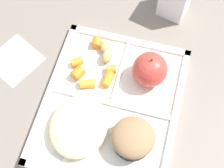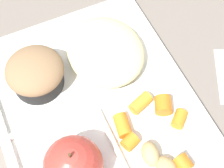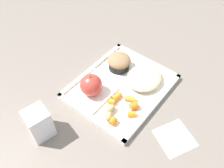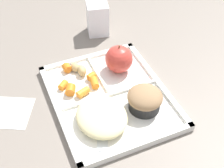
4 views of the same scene
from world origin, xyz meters
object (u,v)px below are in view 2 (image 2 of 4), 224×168
Objects in this scene: lunch_tray at (94,106)px; plastic_fork at (103,35)px; bran_muffin at (36,73)px; green_apple at (73,165)px.

plastic_fork is (0.11, -0.06, 0.01)m from lunch_tray.
lunch_tray is at bearing -138.12° from bran_muffin.
green_apple is 0.15m from bran_muffin.
bran_muffin is at bearing 0.00° from green_apple.
green_apple reaches higher than lunch_tray.
lunch_tray is 0.11m from green_apple.
plastic_fork is (0.19, -0.13, -0.04)m from green_apple.
green_apple reaches higher than bran_muffin.
plastic_fork is at bearing -72.03° from bran_muffin.
bran_muffin is 0.61× the size of plastic_fork.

